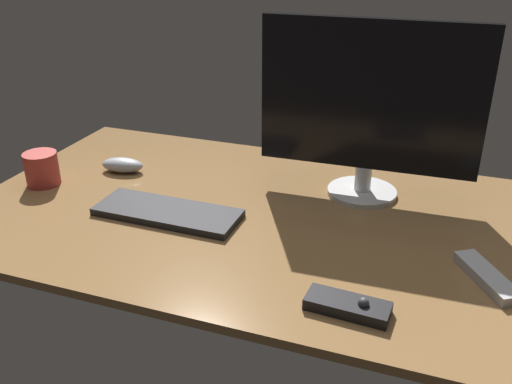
% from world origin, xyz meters
% --- Properties ---
extents(desk, '(1.40, 0.84, 0.02)m').
position_xyz_m(desk, '(0.00, 0.00, 0.01)').
color(desk, olive).
rests_on(desk, ground).
extents(monitor, '(0.54, 0.18, 0.44)m').
position_xyz_m(monitor, '(0.23, 0.19, 0.26)').
color(monitor, silver).
rests_on(monitor, desk).
extents(keyboard, '(0.35, 0.13, 0.02)m').
position_xyz_m(keyboard, '(-0.19, -0.09, 0.03)').
color(keyboard, black).
rests_on(keyboard, desk).
extents(computer_mouse, '(0.13, 0.08, 0.04)m').
position_xyz_m(computer_mouse, '(-0.43, 0.11, 0.04)').
color(computer_mouse, '#999EA5').
rests_on(computer_mouse, desk).
extents(media_remote, '(0.16, 0.07, 0.04)m').
position_xyz_m(media_remote, '(0.29, -0.30, 0.03)').
color(media_remote, black).
rests_on(media_remote, desk).
extents(tv_remote, '(0.13, 0.17, 0.02)m').
position_xyz_m(tv_remote, '(0.53, -0.12, 0.03)').
color(tv_remote, '#B7B7BC').
rests_on(tv_remote, desk).
extents(coffee_mug, '(0.09, 0.09, 0.09)m').
position_xyz_m(coffee_mug, '(-0.59, -0.04, 0.06)').
color(coffee_mug, '#B23833').
rests_on(coffee_mug, desk).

